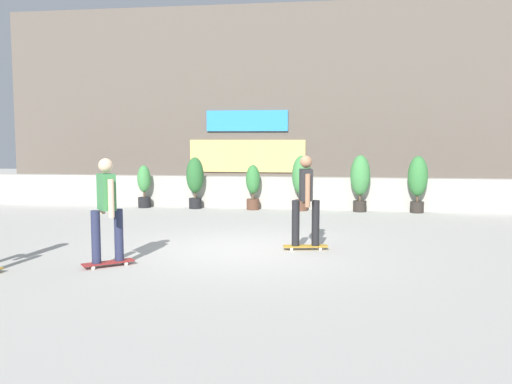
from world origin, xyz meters
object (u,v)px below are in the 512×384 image
at_px(potted_plant_4, 360,179).
at_px(potted_plant_5, 418,180).
at_px(potted_plant_2, 253,185).
at_px(skater_by_wall_right, 306,198).
at_px(potted_plant_0, 144,185).
at_px(potted_plant_3, 302,178).
at_px(potted_plant_1, 195,179).
at_px(skater_foreground, 107,207).

height_order(potted_plant_4, potted_plant_5, potted_plant_4).
relative_size(potted_plant_2, skater_by_wall_right, 0.74).
xyz_separation_m(potted_plant_0, potted_plant_5, (7.68, -0.00, 0.23)).
distance_m(potted_plant_3, skater_by_wall_right, 5.42).
bearing_deg(potted_plant_1, skater_foreground, -86.24).
distance_m(potted_plant_1, potted_plant_2, 1.68).
distance_m(potted_plant_3, potted_plant_5, 3.12).
distance_m(potted_plant_3, potted_plant_4, 1.60).
height_order(potted_plant_3, skater_foreground, skater_foreground).
xyz_separation_m(potted_plant_0, potted_plant_4, (6.15, 0.00, 0.24)).
bearing_deg(skater_foreground, potted_plant_5, 51.54).
relative_size(potted_plant_1, skater_foreground, 0.87).
bearing_deg(skater_by_wall_right, potted_plant_5, 63.39).
height_order(potted_plant_3, potted_plant_5, same).
relative_size(potted_plant_3, skater_by_wall_right, 0.90).
bearing_deg(potted_plant_0, skater_foreground, -74.48).
bearing_deg(skater_foreground, potted_plant_3, 70.29).
relative_size(potted_plant_3, potted_plant_5, 1.00).
distance_m(potted_plant_5, skater_foreground, 9.15).
bearing_deg(skater_by_wall_right, potted_plant_4, 77.64).
relative_size(potted_plant_1, potted_plant_4, 0.95).
xyz_separation_m(potted_plant_1, potted_plant_4, (4.64, 0.00, 0.06)).
height_order(potted_plant_5, skater_by_wall_right, skater_by_wall_right).
height_order(potted_plant_1, potted_plant_4, potted_plant_4).
distance_m(potted_plant_1, skater_by_wall_right, 6.41).
height_order(potted_plant_4, skater_by_wall_right, skater_by_wall_right).
bearing_deg(potted_plant_4, potted_plant_2, 180.00).
height_order(potted_plant_0, skater_by_wall_right, skater_by_wall_right).
height_order(potted_plant_0, potted_plant_1, potted_plant_1).
height_order(potted_plant_3, skater_by_wall_right, skater_by_wall_right).
bearing_deg(potted_plant_3, potted_plant_5, 0.00).
height_order(potted_plant_0, skater_foreground, skater_foreground).
bearing_deg(potted_plant_1, potted_plant_5, -0.00).
height_order(potted_plant_4, skater_foreground, skater_foreground).
height_order(potted_plant_5, skater_foreground, skater_foreground).
bearing_deg(skater_foreground, potted_plant_1, 93.76).
xyz_separation_m(potted_plant_2, skater_by_wall_right, (1.78, -5.40, 0.25)).
distance_m(potted_plant_4, skater_foreground, 8.28).
xyz_separation_m(potted_plant_4, skater_foreground, (-4.17, -7.16, 0.03)).
distance_m(potted_plant_0, potted_plant_4, 6.16).
bearing_deg(potted_plant_1, potted_plant_0, 180.00).
xyz_separation_m(potted_plant_1, potted_plant_3, (3.04, -0.00, 0.05)).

